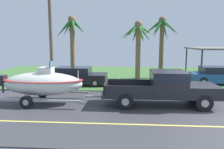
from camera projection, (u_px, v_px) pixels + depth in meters
name	position (u px, v px, depth m)	size (l,w,h in m)	color
ground	(171.00, 81.00, 18.68)	(36.00, 22.00, 0.11)	#38383D
pickup_truck_towing	(167.00, 86.00, 11.44)	(5.94, 2.07, 1.80)	black
boat_on_trailer	(43.00, 83.00, 11.92)	(5.65, 2.39, 2.27)	gray
parked_sedan_near	(220.00, 76.00, 17.13)	(4.45, 1.81, 1.38)	#234C89
parked_sedan_far	(76.00, 76.00, 16.83)	(4.56, 1.95, 1.38)	black
palm_tree_near_left	(138.00, 37.00, 18.99)	(2.96, 3.12, 5.07)	brown
palm_tree_near_right	(73.00, 34.00, 18.59)	(2.68, 2.79, 5.45)	brown
palm_tree_far_left	(162.00, 34.00, 19.40)	(3.28, 3.11, 5.47)	brown
utility_pole	(51.00, 36.00, 15.31)	(0.24, 1.80, 7.03)	brown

